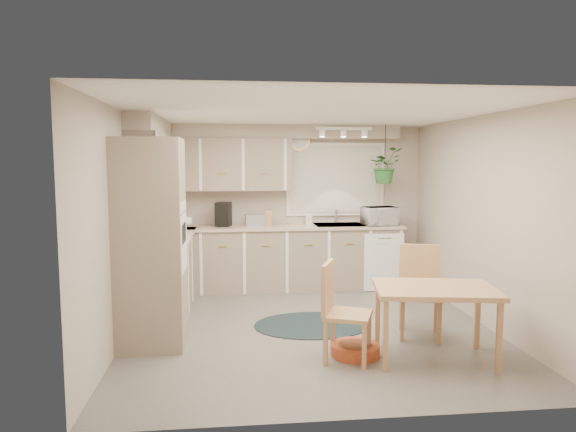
% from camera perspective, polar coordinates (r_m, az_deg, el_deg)
% --- Properties ---
extents(floor, '(4.20, 4.20, 0.00)m').
position_cam_1_polar(floor, '(5.94, 2.44, -12.26)').
color(floor, slate).
rests_on(floor, ground).
extents(ceiling, '(4.20, 4.20, 0.00)m').
position_cam_1_polar(ceiling, '(5.67, 2.55, 11.44)').
color(ceiling, white).
rests_on(ceiling, wall_back).
extents(wall_back, '(4.00, 0.04, 2.40)m').
position_cam_1_polar(wall_back, '(7.75, 0.16, 1.12)').
color(wall_back, '#B1A292').
rests_on(wall_back, floor).
extents(wall_front, '(4.00, 0.04, 2.40)m').
position_cam_1_polar(wall_front, '(3.64, 7.47, -4.56)').
color(wall_front, '#B1A292').
rests_on(wall_front, floor).
extents(wall_left, '(0.04, 4.20, 2.40)m').
position_cam_1_polar(wall_left, '(5.74, -17.68, -0.91)').
color(wall_left, '#B1A292').
rests_on(wall_left, floor).
extents(wall_right, '(0.04, 4.20, 2.40)m').
position_cam_1_polar(wall_right, '(6.30, 20.78, -0.42)').
color(wall_right, '#B1A292').
rests_on(wall_right, floor).
extents(base_cab_left, '(0.60, 1.85, 0.90)m').
position_cam_1_polar(base_cab_left, '(6.66, -13.42, -6.39)').
color(base_cab_left, gray).
rests_on(base_cab_left, floor).
extents(base_cab_back, '(3.60, 0.60, 0.90)m').
position_cam_1_polar(base_cab_back, '(7.54, -1.10, -4.77)').
color(base_cab_back, gray).
rests_on(base_cab_back, floor).
extents(counter_left, '(0.64, 1.89, 0.04)m').
position_cam_1_polar(counter_left, '(6.58, -13.44, -2.39)').
color(counter_left, '#CCB094').
rests_on(counter_left, base_cab_left).
extents(counter_back, '(3.64, 0.64, 0.04)m').
position_cam_1_polar(counter_back, '(7.46, -1.10, -1.24)').
color(counter_back, '#CCB094').
rests_on(counter_back, base_cab_back).
extents(oven_stack, '(0.65, 0.65, 2.10)m').
position_cam_1_polar(oven_stack, '(5.33, -15.00, -2.97)').
color(oven_stack, gray).
rests_on(oven_stack, floor).
extents(wall_oven_face, '(0.02, 0.56, 0.58)m').
position_cam_1_polar(wall_oven_face, '(5.29, -11.57, -2.95)').
color(wall_oven_face, white).
rests_on(wall_oven_face, oven_stack).
extents(upper_cab_left, '(0.35, 2.00, 0.75)m').
position_cam_1_polar(upper_cab_left, '(6.65, -14.65, 5.50)').
color(upper_cab_left, gray).
rests_on(upper_cab_left, wall_left).
extents(upper_cab_back, '(2.00, 0.35, 0.75)m').
position_cam_1_polar(upper_cab_back, '(7.51, -7.33, 5.69)').
color(upper_cab_back, gray).
rests_on(upper_cab_back, wall_back).
extents(soffit_left, '(0.30, 2.00, 0.20)m').
position_cam_1_polar(soffit_left, '(6.67, -14.98, 9.58)').
color(soffit_left, '#B1A292').
rests_on(soffit_left, wall_left).
extents(soffit_back, '(3.60, 0.30, 0.20)m').
position_cam_1_polar(soffit_back, '(7.57, -1.23, 9.34)').
color(soffit_back, '#B1A292').
rests_on(soffit_back, wall_back).
extents(cooktop, '(0.52, 0.58, 0.02)m').
position_cam_1_polar(cooktop, '(6.01, -14.04, -2.96)').
color(cooktop, white).
rests_on(cooktop, counter_left).
extents(range_hood, '(0.40, 0.60, 0.14)m').
position_cam_1_polar(range_hood, '(5.96, -14.34, 1.37)').
color(range_hood, white).
rests_on(range_hood, upper_cab_left).
extents(window_blinds, '(1.40, 0.02, 1.00)m').
position_cam_1_polar(window_blinds, '(7.81, 5.31, 4.07)').
color(window_blinds, silver).
rests_on(window_blinds, wall_back).
extents(window_frame, '(1.50, 0.02, 1.10)m').
position_cam_1_polar(window_frame, '(7.82, 5.30, 4.08)').
color(window_frame, white).
rests_on(window_frame, wall_back).
extents(sink, '(0.70, 0.48, 0.10)m').
position_cam_1_polar(sink, '(7.60, 5.66, -1.28)').
color(sink, '#9A9DA1').
rests_on(sink, counter_back).
extents(dishwasher_front, '(0.58, 0.02, 0.83)m').
position_cam_1_polar(dishwasher_front, '(7.53, 10.60, -5.09)').
color(dishwasher_front, white).
rests_on(dishwasher_front, base_cab_back).
extents(track_light_bar, '(0.80, 0.04, 0.04)m').
position_cam_1_polar(track_light_bar, '(7.31, 6.19, 9.65)').
color(track_light_bar, white).
rests_on(track_light_bar, ceiling).
extents(wall_clock, '(0.30, 0.03, 0.30)m').
position_cam_1_polar(wall_clock, '(7.72, 1.31, 8.38)').
color(wall_clock, gold).
rests_on(wall_clock, wall_back).
extents(dining_table, '(1.22, 0.91, 0.70)m').
position_cam_1_polar(dining_table, '(5.14, 15.94, -11.38)').
color(dining_table, tan).
rests_on(dining_table, floor).
extents(chair_left, '(0.57, 0.57, 0.93)m').
position_cam_1_polar(chair_left, '(4.92, 6.71, -10.54)').
color(chair_left, tan).
rests_on(chair_left, floor).
extents(chair_back, '(0.56, 0.56, 0.97)m').
position_cam_1_polar(chair_back, '(5.69, 14.48, -8.21)').
color(chair_back, tan).
rests_on(chair_back, floor).
extents(braided_rug, '(1.35, 1.03, 0.01)m').
position_cam_1_polar(braided_rug, '(6.01, 2.68, -11.99)').
color(braided_rug, black).
rests_on(braided_rug, floor).
extents(pet_bed, '(0.49, 0.49, 0.11)m').
position_cam_1_polar(pet_bed, '(5.17, 7.46, -14.54)').
color(pet_bed, '#BF4826').
rests_on(pet_bed, floor).
extents(microwave, '(0.53, 0.37, 0.33)m').
position_cam_1_polar(microwave, '(7.62, 10.16, 0.22)').
color(microwave, white).
rests_on(microwave, counter_back).
extents(soap_bottle, '(0.13, 0.22, 0.10)m').
position_cam_1_polar(soap_bottle, '(7.66, 2.35, -0.53)').
color(soap_bottle, white).
rests_on(soap_bottle, counter_back).
extents(hanging_plant, '(0.63, 0.66, 0.40)m').
position_cam_1_polar(hanging_plant, '(7.61, 10.70, 5.09)').
color(hanging_plant, '#286429').
rests_on(hanging_plant, ceiling).
extents(coffee_maker, '(0.25, 0.28, 0.35)m').
position_cam_1_polar(coffee_maker, '(7.42, -7.19, 0.18)').
color(coffee_maker, black).
rests_on(coffee_maker, counter_back).
extents(toaster, '(0.29, 0.18, 0.17)m').
position_cam_1_polar(toaster, '(7.45, -3.68, -0.45)').
color(toaster, '#9A9DA1').
rests_on(toaster, counter_back).
extents(knife_block, '(0.11, 0.11, 0.23)m').
position_cam_1_polar(knife_block, '(7.49, -2.19, -0.17)').
color(knife_block, tan).
rests_on(knife_block, counter_back).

